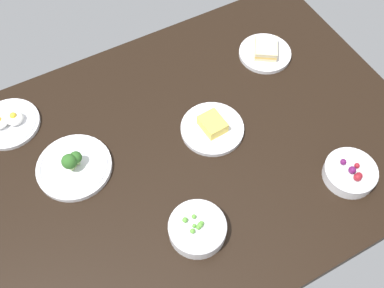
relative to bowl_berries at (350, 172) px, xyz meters
The scene contains 7 objects.
dining_table 44.85cm from the bowl_berries, 40.79° to the right, with size 133.12×95.58×4.00cm, color black.
bowl_berries is the anchor object (origin of this frame).
bowl_peas 45.32cm from the bowl_berries, ahead, with size 15.12×15.12×5.32cm.
plate_cheese 40.76cm from the bowl_berries, 51.16° to the right, with size 18.81×18.81×4.83cm.
plate_eggs 99.98cm from the bowl_berries, 38.63° to the right, with size 18.32×18.32×4.97cm.
plate_broccoli 76.78cm from the bowl_berries, 30.42° to the right, with size 21.16×21.16×7.55cm.
plate_sandwich 49.89cm from the bowl_berries, 95.75° to the right, with size 17.25×17.25×4.63cm.
Camera 1 is at (33.12, 60.82, 115.50)cm, focal length 42.24 mm.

